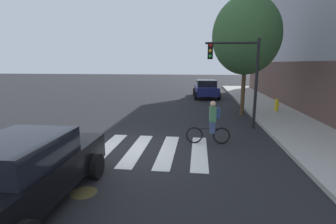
% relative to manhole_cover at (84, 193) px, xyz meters
% --- Properties ---
extents(ground_plane, '(120.00, 120.00, 0.00)m').
position_rel_manhole_cover_xyz_m(ground_plane, '(0.32, 3.16, -0.00)').
color(ground_plane, black).
extents(crosswalk_stripes, '(6.20, 3.47, 0.01)m').
position_rel_manhole_cover_xyz_m(crosswalk_stripes, '(-0.03, 3.16, 0.00)').
color(crosswalk_stripes, silver).
rests_on(crosswalk_stripes, ground).
extents(manhole_cover, '(0.64, 0.64, 0.01)m').
position_rel_manhole_cover_xyz_m(manhole_cover, '(0.00, 0.00, 0.00)').
color(manhole_cover, '#473D1E').
rests_on(manhole_cover, ground).
extents(sedan_near, '(2.21, 4.63, 1.59)m').
position_rel_manhole_cover_xyz_m(sedan_near, '(-0.95, -0.71, 0.82)').
color(sedan_near, black).
rests_on(sedan_near, ground).
extents(sedan_mid, '(2.42, 4.76, 1.61)m').
position_rel_manhole_cover_xyz_m(sedan_mid, '(3.38, 17.64, 0.83)').
color(sedan_mid, navy).
rests_on(sedan_mid, ground).
extents(cyclist, '(1.71, 0.37, 1.69)m').
position_rel_manhole_cover_xyz_m(cyclist, '(3.24, 4.18, 0.84)').
color(cyclist, black).
rests_on(cyclist, ground).
extents(traffic_light_near, '(2.47, 0.28, 4.20)m').
position_rel_manhole_cover_xyz_m(traffic_light_near, '(4.55, 6.79, 2.86)').
color(traffic_light_near, black).
rests_on(traffic_light_near, ground).
extents(fire_hydrant, '(0.33, 0.22, 0.78)m').
position_rel_manhole_cover_xyz_m(fire_hydrant, '(7.57, 10.74, 0.53)').
color(fire_hydrant, gold).
rests_on(fire_hydrant, sidewalk).
extents(street_tree_near, '(3.85, 3.85, 6.84)m').
position_rel_manhole_cover_xyz_m(street_tree_near, '(5.34, 9.91, 4.62)').
color(street_tree_near, '#4C3823').
rests_on(street_tree_near, ground).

